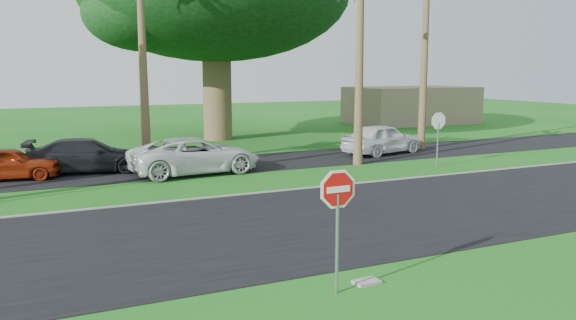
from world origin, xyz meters
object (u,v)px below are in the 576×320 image
(stop_sign_far, at_px, (438,128))
(car_minivan, at_px, (195,156))
(car_red, at_px, (8,164))
(car_dark, at_px, (88,156))
(stop_sign_near, at_px, (338,206))
(car_pickup, at_px, (382,139))

(stop_sign_far, height_order, car_minivan, stop_sign_far)
(car_red, relative_size, car_dark, 0.78)
(stop_sign_far, xyz_separation_m, car_dark, (-14.66, 5.08, -1.05))
(car_red, xyz_separation_m, car_dark, (3.08, 0.49, 0.06))
(car_red, bearing_deg, car_dark, -73.03)
(car_dark, bearing_deg, stop_sign_near, -159.02)
(car_red, distance_m, car_pickup, 17.63)
(car_minivan, bearing_deg, car_red, 71.56)
(car_red, height_order, car_minivan, car_minivan)
(car_pickup, bearing_deg, stop_sign_far, 167.91)
(car_minivan, xyz_separation_m, car_pickup, (10.43, 1.43, 0.03))
(stop_sign_near, distance_m, car_red, 16.83)
(car_dark, bearing_deg, car_red, 108.81)
(stop_sign_far, bearing_deg, stop_sign_near, 43.73)
(stop_sign_near, bearing_deg, car_pickup, 53.31)
(car_dark, relative_size, car_pickup, 1.07)
(car_pickup, bearing_deg, stop_sign_near, 129.63)
(car_red, height_order, car_dark, car_dark)
(car_red, xyz_separation_m, car_pickup, (17.62, -0.32, 0.13))
(car_minivan, bearing_deg, stop_sign_near, 171.23)
(stop_sign_near, xyz_separation_m, car_red, (-6.24, 15.59, -1.11))
(stop_sign_near, height_order, car_pickup, stop_sign_near)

